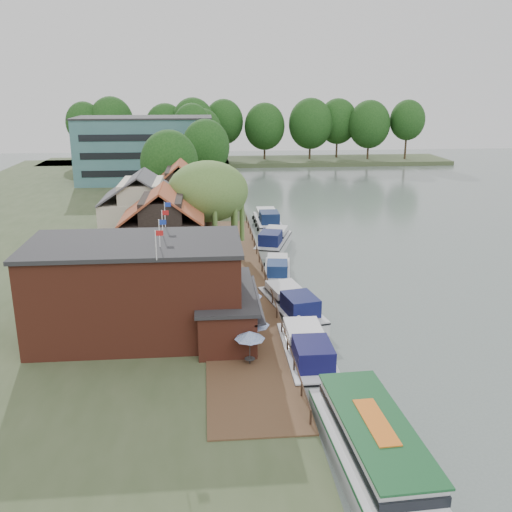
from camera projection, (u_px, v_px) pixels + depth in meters
name	position (u px, v px, depth m)	size (l,w,h in m)	color
ground	(344.00, 333.00, 45.56)	(260.00, 260.00, 0.00)	slate
land_bank	(62.00, 229.00, 76.23)	(50.00, 140.00, 1.00)	#384728
quay_deck	(237.00, 282.00, 54.11)	(6.00, 50.00, 0.10)	#47301E
quay_rail	(265.00, 275.00, 54.69)	(0.20, 49.00, 1.00)	black
pub	(164.00, 288.00, 42.07)	(20.00, 11.00, 7.30)	maroon
hotel_block	(145.00, 150.00, 108.36)	(25.40, 12.40, 12.30)	#38666B
cottage_a	(163.00, 231.00, 56.11)	(8.60, 7.60, 8.50)	black
cottage_b	(143.00, 210.00, 65.39)	(9.60, 8.60, 8.50)	beige
cottage_c	(181.00, 195.00, 74.31)	(7.60, 7.60, 8.50)	black
willow	(208.00, 210.00, 60.98)	(8.60, 8.60, 10.43)	#476B2D
umbrella_0	(250.00, 348.00, 37.91)	(2.06, 2.06, 2.38)	navy
umbrella_1	(253.00, 334.00, 40.00)	(2.34, 2.34, 2.38)	navy
umbrella_2	(246.00, 311.00, 44.09)	(1.95, 1.95, 2.38)	navy
umbrella_3	(247.00, 304.00, 45.37)	(2.38, 2.38, 2.38)	navy
umbrella_4	(236.00, 285.00, 49.80)	(2.00, 2.00, 2.38)	navy
cruiser_0	(307.00, 348.00, 39.97)	(3.52, 10.88, 2.68)	white
cruiser_1	(291.00, 302.00, 48.47)	(3.47, 10.72, 2.63)	silver
cruiser_2	(277.00, 268.00, 58.19)	(2.97, 9.21, 2.21)	silver
cruiser_3	(274.00, 238.00, 68.58)	(3.39, 10.49, 2.57)	silver
cruiser_4	(268.00, 218.00, 78.71)	(3.52, 10.88, 2.68)	white
tour_boat	(379.00, 456.00, 28.06)	(3.98, 14.14, 3.09)	silver
swan	(330.00, 429.00, 32.48)	(0.44, 0.44, 0.44)	white
bank_tree_0	(170.00, 171.00, 83.38)	(8.47, 8.47, 11.87)	#143811
bank_tree_1	(172.00, 169.00, 88.80)	(6.18, 6.18, 10.77)	#143811
bank_tree_2	(206.00, 156.00, 98.53)	(8.22, 8.22, 12.47)	#143811
bank_tree_3	(199.00, 147.00, 116.07)	(8.45, 8.45, 11.46)	#143811
bank_tree_4	(192.00, 137.00, 124.22)	(8.08, 8.08, 14.24)	#143811
bank_tree_5	(202.00, 137.00, 131.31)	(8.90, 8.90, 12.89)	#143811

